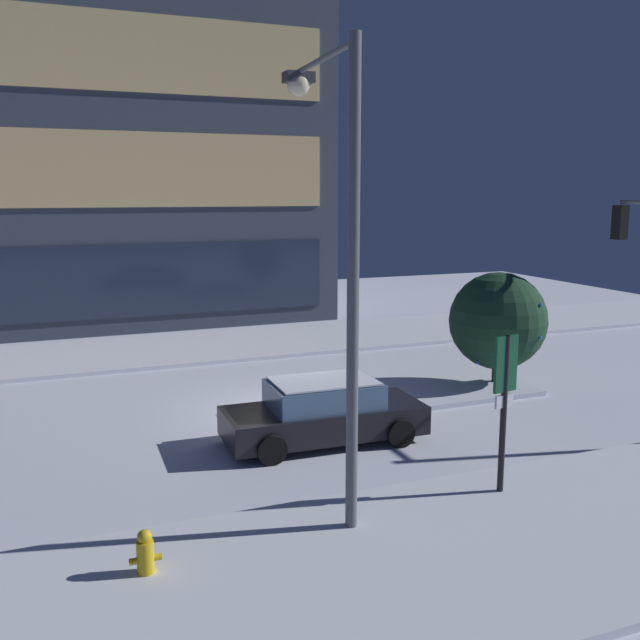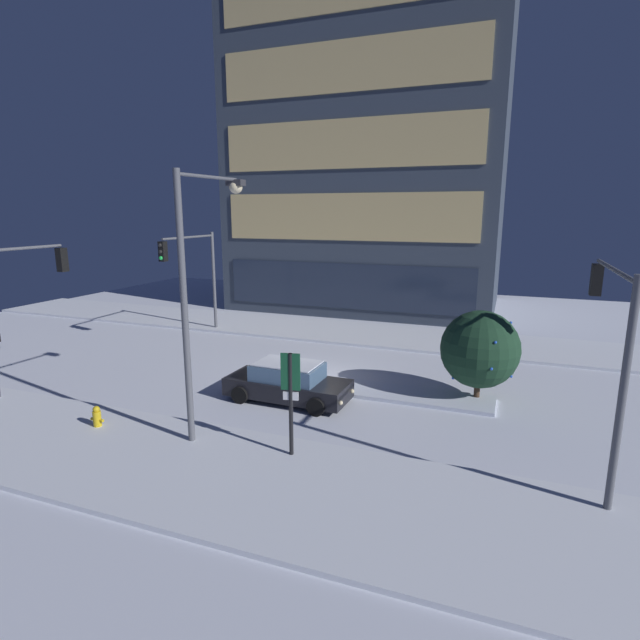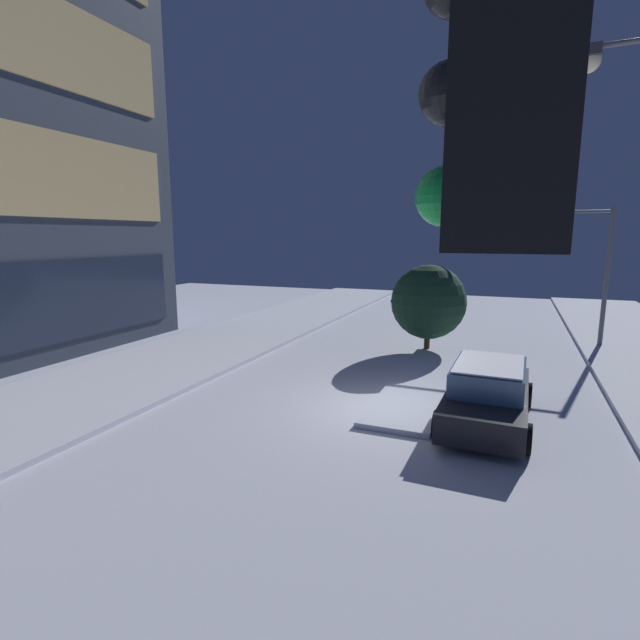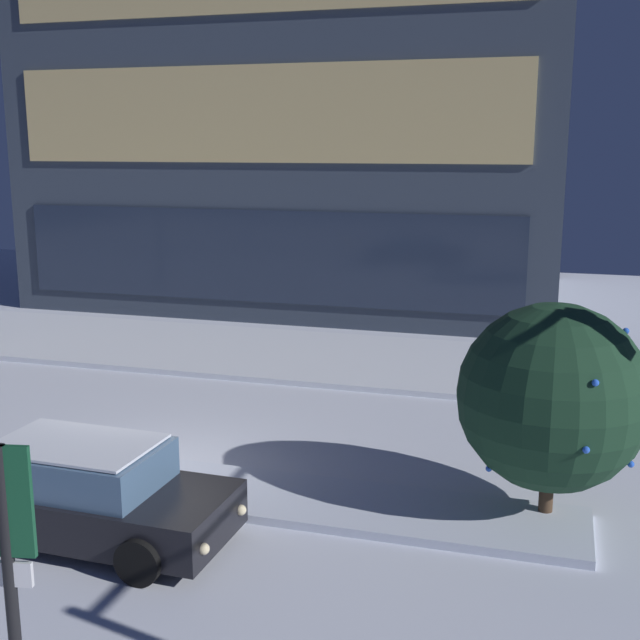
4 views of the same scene
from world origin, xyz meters
The scene contains 13 objects.
ground centered at (0.00, 0.00, 0.00)m, with size 52.00×52.00×0.00m, color silver.
curb_strip_near centered at (0.00, -8.28, 0.07)m, with size 52.00×5.20×0.14m, color silver.
curb_strip_far centered at (0.00, 8.28, 0.07)m, with size 52.00×5.20×0.14m, color silver.
median_strip centered at (2.94, -0.59, 0.07)m, with size 9.00×1.80×0.14m, color silver.
office_tower_main centered at (-2.46, 18.08, 13.28)m, with size 18.41×12.18×26.55m.
car_near centered at (0.10, -2.60, 0.71)m, with size 4.78×2.15×1.49m.
traffic_light_corner_near_right centered at (10.12, -4.06, 4.06)m, with size 0.32×5.80×5.68m.
traffic_light_corner_far_left centered at (-8.81, 4.50, 4.10)m, with size 0.32×4.87×5.82m.
traffic_light_corner_near_left centered at (-10.14, -4.98, 3.96)m, with size 0.32×3.92×5.79m.
street_lamp_arched centered at (-1.12, -6.08, 5.29)m, with size 0.56×3.22×8.14m.
fire_hydrant centered at (-4.64, -7.17, 0.40)m, with size 0.48×0.26×0.83m.
parking_info_sign centered at (2.06, -6.69, 2.03)m, with size 0.55×0.16×3.16m.
decorated_tree_median centered at (6.73, -0.02, 2.00)m, with size 2.89×2.89×3.44m.
Camera 2 is at (7.55, -18.76, 6.99)m, focal length 28.04 mm.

